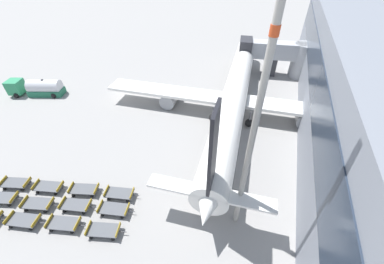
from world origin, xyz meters
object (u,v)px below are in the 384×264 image
Objects in this scene: fuel_tanker_primary at (39,88)px; baggage_dolly_row_mid_b_col_c at (84,189)px; apron_light_mast at (260,103)px; baggage_dolly_row_mid_b_col_a at (16,183)px; baggage_dolly_row_near_col_c at (64,224)px; baggage_dolly_row_mid_a_col_b at (38,204)px; baggage_dolly_row_near_col_b at (24,220)px; baggage_dolly_row_near_col_d at (104,230)px; baggage_dolly_row_mid_a_col_a at (2,198)px; baggage_dolly_row_mid_a_col_c at (76,205)px; baggage_dolly_row_mid_b_col_b at (49,187)px; baggage_dolly_row_mid_b_col_d at (120,193)px; airplane at (235,93)px; baggage_dolly_row_mid_a_col_d at (114,209)px.

baggage_dolly_row_mid_b_col_c is (22.28, -15.18, -0.85)m from fuel_tanker_primary.
baggage_dolly_row_mid_b_col_c is 21.14m from apron_light_mast.
baggage_dolly_row_mid_b_col_a is 0.16× the size of apron_light_mast.
baggage_dolly_row_near_col_c is 4.27m from baggage_dolly_row_mid_a_col_b.
baggage_dolly_row_near_col_b is 1.00× the size of baggage_dolly_row_near_col_d.
baggage_dolly_row_near_col_c and baggage_dolly_row_mid_a_col_a have the same top height.
baggage_dolly_row_near_col_d is 1.00× the size of baggage_dolly_row_mid_a_col_c.
baggage_dolly_row_mid_a_col_c is 1.00× the size of baggage_dolly_row_mid_b_col_c.
baggage_dolly_row_mid_b_col_b is (-0.68, 2.09, 0.00)m from baggage_dolly_row_mid_a_col_b.
baggage_dolly_row_mid_b_col_c is at bearing -167.73° from baggage_dolly_row_mid_b_col_d.
baggage_dolly_row_mid_a_col_d is at bearing -108.17° from airplane.
baggage_dolly_row_mid_a_col_a is at bearing -152.51° from baggage_dolly_row_mid_b_col_c.
baggage_dolly_row_near_col_d is 12.87m from baggage_dolly_row_mid_b_col_a.
fuel_tanker_primary reaches higher than baggage_dolly_row_mid_a_col_c.
baggage_dolly_row_mid_a_col_d is (3.96, 0.94, 0.00)m from baggage_dolly_row_mid_a_col_c.
baggage_dolly_row_mid_a_col_a and baggage_dolly_row_mid_a_col_b have the same top height.
baggage_dolly_row_mid_a_col_c is 1.00× the size of baggage_dolly_row_mid_a_col_d.
baggage_dolly_row_mid_b_col_b is (-0.92, 4.00, 0.00)m from baggage_dolly_row_near_col_b.
baggage_dolly_row_near_col_d is 9.17m from baggage_dolly_row_mid_b_col_b.
baggage_dolly_row_near_col_c is 21.29m from apron_light_mast.
baggage_dolly_row_near_col_d and baggage_dolly_row_mid_b_col_a have the same top height.
baggage_dolly_row_mid_b_col_a is (-12.38, -0.93, 0.00)m from baggage_dolly_row_mid_a_col_d.
baggage_dolly_row_mid_a_col_a is at bearing -52.13° from fuel_tanker_primary.
baggage_dolly_row_mid_a_col_d is (26.80, -16.17, -0.85)m from fuel_tanker_primary.
baggage_dolly_row_near_col_b and baggage_dolly_row_mid_b_col_b have the same top height.
apron_light_mast is at bearing 15.92° from baggage_dolly_row_mid_a_col_d.
airplane is 12.67× the size of baggage_dolly_row_near_col_c.
baggage_dolly_row_near_col_d is 4.23m from baggage_dolly_row_mid_b_col_d.
baggage_dolly_row_mid_a_col_a is 1.00× the size of baggage_dolly_row_mid_a_col_c.
baggage_dolly_row_mid_a_col_c and baggage_dolly_row_mid_b_col_a have the same top height.
baggage_dolly_row_mid_a_col_c is 21.02m from apron_light_mast.
baggage_dolly_row_near_col_b and baggage_dolly_row_near_col_d have the same top height.
apron_light_mast is (4.38, -19.42, 10.36)m from airplane.
baggage_dolly_row_near_col_d and baggage_dolly_row_mid_b_col_d have the same top height.
baggage_dolly_row_mid_a_col_a is 1.00× the size of baggage_dolly_row_mid_b_col_d.
fuel_tanker_primary reaches higher than baggage_dolly_row_mid_b_col_a.
airplane is 12.69× the size of baggage_dolly_row_mid_b_col_a.
airplane is 4.90× the size of fuel_tanker_primary.
baggage_dolly_row_near_col_c is 1.00× the size of baggage_dolly_row_mid_a_col_a.
baggage_dolly_row_near_col_b and baggage_dolly_row_mid_a_col_d have the same top height.
baggage_dolly_row_mid_a_col_b is (-15.29, -24.95, -2.79)m from airplane.
baggage_dolly_row_mid_b_col_c is (3.29, 3.14, 0.00)m from baggage_dolly_row_mid_a_col_b.
airplane reaches higher than baggage_dolly_row_near_col_b.
baggage_dolly_row_near_col_c is 1.00× the size of baggage_dolly_row_mid_b_col_d.
fuel_tanker_primary reaches higher than baggage_dolly_row_mid_b_col_b.
baggage_dolly_row_mid_a_col_c is 1.00× the size of baggage_dolly_row_mid_b_col_d.
baggage_dolly_row_mid_a_col_a is at bearing -78.30° from baggage_dolly_row_mid_b_col_a.
baggage_dolly_row_mid_a_col_a is at bearing 179.30° from baggage_dolly_row_near_col_c.
baggage_dolly_row_mid_a_col_a is at bearing -157.45° from baggage_dolly_row_mid_b_col_d.
baggage_dolly_row_mid_a_col_d is at bearing 100.37° from baggage_dolly_row_near_col_d.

